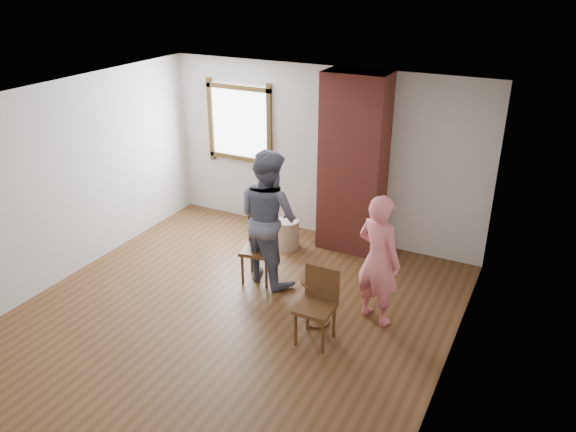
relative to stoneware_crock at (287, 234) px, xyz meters
The scene contains 12 objects.
ground 2.07m from the stoneware_crock, 83.97° to the right, with size 5.50×5.50×0.00m, color brown.
room_shell 2.15m from the stoneware_crock, 83.67° to the right, with size 5.04×5.52×2.62m.
brick_chimney 1.43m from the stoneware_crock, 29.13° to the left, with size 0.90×0.50×2.60m, color #A4473A.
stoneware_crock is the anchor object (origin of this frame).
dark_pot 0.51m from the stoneware_crock, 132.92° to the left, with size 0.14×0.14×0.14m, color black.
dining_chair_left 0.98m from the stoneware_crock, 85.75° to the right, with size 0.47×0.47×0.88m.
dining_chair_right 2.26m from the stoneware_crock, 54.37° to the right, with size 0.41×0.41×0.87m.
side_table 1.97m from the stoneware_crock, 52.84° to the right, with size 0.40×0.40×0.60m.
cake_plate 2.00m from the stoneware_crock, 52.84° to the right, with size 0.18×0.18×0.01m, color white.
cake_slice 2.02m from the stoneware_crock, 52.61° to the right, with size 0.08×0.07×0.06m, color white.
man 1.15m from the stoneware_crock, 78.57° to the right, with size 0.88×0.69×1.81m, color #121633.
person_pink 2.20m from the stoneware_crock, 33.57° to the right, with size 0.58×0.38×1.60m, color pink.
Camera 1 is at (3.18, -4.63, 3.90)m, focal length 35.00 mm.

